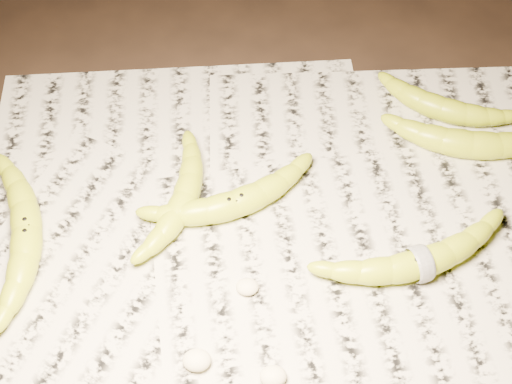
{
  "coord_description": "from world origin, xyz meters",
  "views": [
    {
      "loc": [
        -0.01,
        -0.52,
        0.81
      ],
      "look_at": [
        -0.01,
        0.03,
        0.05
      ],
      "focal_mm": 50.0,
      "sensor_mm": 36.0,
      "label": 1
    }
  ],
  "objects_px": {
    "banana_taped": "(420,262)",
    "banana_upper_a": "(471,143)",
    "banana_left_b": "(184,197)",
    "banana_upper_b": "(443,107)",
    "banana_left_a": "(26,232)",
    "banana_center": "(235,202)"
  },
  "relations": [
    {
      "from": "banana_left_b",
      "to": "banana_upper_b",
      "type": "xyz_separation_m",
      "value": [
        0.37,
        0.16,
        0.0
      ]
    },
    {
      "from": "banana_center",
      "to": "banana_upper_a",
      "type": "bearing_deg",
      "value": -5.11
    },
    {
      "from": "banana_taped",
      "to": "banana_center",
      "type": "bearing_deg",
      "value": 140.9
    },
    {
      "from": "banana_left_b",
      "to": "banana_upper_a",
      "type": "xyz_separation_m",
      "value": [
        0.4,
        0.09,
        0.0
      ]
    },
    {
      "from": "banana_left_a",
      "to": "banana_center",
      "type": "height_order",
      "value": "banana_left_a"
    },
    {
      "from": "banana_center",
      "to": "banana_left_b",
      "type": "bearing_deg",
      "value": 150.22
    },
    {
      "from": "banana_left_b",
      "to": "banana_upper_a",
      "type": "bearing_deg",
      "value": -61.77
    },
    {
      "from": "banana_taped",
      "to": "banana_upper_a",
      "type": "relative_size",
      "value": 1.1
    },
    {
      "from": "banana_taped",
      "to": "banana_left_a",
      "type": "bearing_deg",
      "value": 157.13
    },
    {
      "from": "banana_taped",
      "to": "banana_upper_a",
      "type": "bearing_deg",
      "value": 45.28
    },
    {
      "from": "banana_upper_a",
      "to": "banana_left_a",
      "type": "bearing_deg",
      "value": -158.94
    },
    {
      "from": "banana_upper_b",
      "to": "banana_left_a",
      "type": "bearing_deg",
      "value": -135.63
    },
    {
      "from": "banana_taped",
      "to": "banana_upper_a",
      "type": "xyz_separation_m",
      "value": [
        0.1,
        0.19,
        0.0
      ]
    },
    {
      "from": "banana_left_a",
      "to": "banana_center",
      "type": "distance_m",
      "value": 0.27
    },
    {
      "from": "banana_left_b",
      "to": "banana_center",
      "type": "xyz_separation_m",
      "value": [
        0.07,
        -0.01,
        0.0
      ]
    },
    {
      "from": "banana_upper_a",
      "to": "banana_upper_b",
      "type": "bearing_deg",
      "value": 119.92
    },
    {
      "from": "banana_left_a",
      "to": "banana_left_b",
      "type": "xyz_separation_m",
      "value": [
        0.2,
        0.06,
        -0.0
      ]
    },
    {
      "from": "banana_left_a",
      "to": "banana_upper_b",
      "type": "height_order",
      "value": "banana_left_a"
    },
    {
      "from": "banana_taped",
      "to": "banana_left_b",
      "type": "bearing_deg",
      "value": 143.81
    },
    {
      "from": "banana_left_b",
      "to": "banana_taped",
      "type": "distance_m",
      "value": 0.32
    },
    {
      "from": "banana_left_a",
      "to": "banana_taped",
      "type": "distance_m",
      "value": 0.51
    },
    {
      "from": "banana_upper_a",
      "to": "banana_upper_b",
      "type": "height_order",
      "value": "banana_upper_a"
    }
  ]
}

